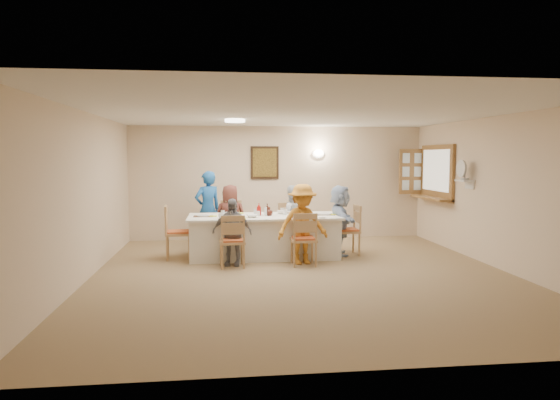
{
  "coord_description": "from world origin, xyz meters",
  "views": [
    {
      "loc": [
        -1.24,
        -7.52,
        1.84
      ],
      "look_at": [
        -0.2,
        1.4,
        1.05
      ],
      "focal_mm": 32.0,
      "sensor_mm": 36.0,
      "label": 1
    }
  ],
  "objects": [
    {
      "name": "caregiver",
      "position": [
        -1.53,
        2.64,
        0.77
      ],
      "size": [
        0.87,
        0.83,
        1.54
      ],
      "primitive_type": "imported",
      "rotation": [
        0.0,
        0.0,
        3.62
      ],
      "color": "#1D5BA8",
      "rests_on": "ground"
    },
    {
      "name": "napkin_re",
      "position": [
        0.82,
        1.44,
        0.77
      ],
      "size": [
        0.14,
        0.14,
        0.01
      ],
      "primitive_type": "cube",
      "color": "yellow",
      "rests_on": "dining_table"
    },
    {
      "name": "plate_re",
      "position": [
        0.64,
        1.49,
        0.77
      ],
      "size": [
        0.25,
        0.25,
        0.02
      ],
      "primitive_type": "cylinder",
      "color": "white",
      "rests_on": "dining_table"
    },
    {
      "name": "plate_fr",
      "position": [
        0.12,
        1.07,
        0.77
      ],
      "size": [
        0.26,
        0.26,
        0.02
      ],
      "primitive_type": "cylinder",
      "color": "white",
      "rests_on": "dining_table"
    },
    {
      "name": "placemat_le",
      "position": [
        -1.58,
        1.49,
        0.76
      ],
      "size": [
        0.35,
        0.26,
        0.01
      ],
      "primitive_type": "cube",
      "color": "#472B19",
      "rests_on": "dining_table"
    },
    {
      "name": "condiment_ketchup",
      "position": [
        -0.58,
        1.5,
        0.87
      ],
      "size": [
        0.13,
        0.13,
        0.23
      ],
      "primitive_type": "imported",
      "rotation": [
        0.0,
        0.0,
        0.24
      ],
      "color": "#B4150F",
      "rests_on": "dining_table"
    },
    {
      "name": "teacup_b",
      "position": [
        -0.08,
        1.99,
        0.8
      ],
      "size": [
        0.09,
        0.09,
        0.07
      ],
      "primitive_type": "imported",
      "rotation": [
        0.0,
        0.0,
        0.07
      ],
      "color": "white",
      "rests_on": "dining_table"
    },
    {
      "name": "diner_front_left",
      "position": [
        -1.08,
        0.81,
        0.57
      ],
      "size": [
        0.78,
        0.54,
        1.14
      ],
      "primitive_type": "imported",
      "rotation": [
        0.0,
        0.0,
        -0.2
      ],
      "color": "gray",
      "rests_on": "ground"
    },
    {
      "name": "bowl_a",
      "position": [
        -0.72,
        1.22,
        0.79
      ],
      "size": [
        0.26,
        0.26,
        0.05
      ],
      "primitive_type": "imported",
      "rotation": [
        0.0,
        0.0,
        -0.12
      ],
      "color": "white",
      "rests_on": "dining_table"
    },
    {
      "name": "diner_right_end",
      "position": [
        0.94,
        1.49,
        0.65
      ],
      "size": [
        1.29,
        0.62,
        1.31
      ],
      "primitive_type": "imported",
      "rotation": [
        0.0,
        0.0,
        1.48
      ],
      "color": "#A8BBD9",
      "rests_on": "ground"
    },
    {
      "name": "placemat_fl",
      "position": [
        -1.08,
        1.07,
        0.76
      ],
      "size": [
        0.34,
        0.25,
        0.01
      ],
      "primitive_type": "cube",
      "color": "#472B19",
      "rests_on": "dining_table"
    },
    {
      "name": "hatch_sill",
      "position": [
        3.09,
        2.4,
        0.97
      ],
      "size": [
        0.3,
        1.5,
        0.05
      ],
      "primitive_type": "cube",
      "color": "olive",
      "rests_on": "room_walls"
    },
    {
      "name": "chair_back_left",
      "position": [
        -1.08,
        2.29,
        0.48
      ],
      "size": [
        0.51,
        0.51,
        0.97
      ],
      "primitive_type": null,
      "rotation": [
        0.0,
        0.0,
        -0.1
      ],
      "color": "tan",
      "rests_on": "ground"
    },
    {
      "name": "teacup_a",
      "position": [
        -1.25,
        1.15,
        0.81
      ],
      "size": [
        0.19,
        0.19,
        0.09
      ],
      "primitive_type": "imported",
      "rotation": [
        0.0,
        0.0,
        -0.37
      ],
      "color": "white",
      "rests_on": "dining_table"
    },
    {
      "name": "plate_le",
      "position": [
        -1.58,
        1.49,
        0.77
      ],
      "size": [
        0.23,
        0.23,
        0.01
      ],
      "primitive_type": "cylinder",
      "color": "white",
      "rests_on": "dining_table"
    },
    {
      "name": "shutter_door",
      "position": [
        2.95,
        3.16,
        1.5
      ],
      "size": [
        0.55,
        0.04,
        1.0
      ],
      "primitive_type": "cube",
      "color": "olive",
      "rests_on": "room_walls"
    },
    {
      "name": "placemat_bl",
      "position": [
        -1.08,
        1.91,
        0.76
      ],
      "size": [
        0.37,
        0.27,
        0.01
      ],
      "primitive_type": "cube",
      "color": "#472B19",
      "rests_on": "dining_table"
    },
    {
      "name": "desk_fan",
      "position": [
        3.1,
        1.05,
        1.55
      ],
      "size": [
        0.3,
        0.3,
        0.28
      ],
      "primitive_type": null,
      "color": "#A5A5A8",
      "rests_on": "fan_shelf"
    },
    {
      "name": "fan_shelf",
      "position": [
        3.13,
        1.05,
        1.4
      ],
      "size": [
        0.22,
        0.36,
        0.03
      ],
      "primitive_type": "cube",
      "color": "white",
      "rests_on": "room_walls"
    },
    {
      "name": "wall_sconce",
      "position": [
        0.9,
        3.44,
        1.9
      ],
      "size": [
        0.26,
        0.09,
        0.18
      ],
      "primitive_type": "ellipsoid",
      "color": "white",
      "rests_on": "room_walls"
    },
    {
      "name": "condiment_malt",
      "position": [
        -0.39,
        1.45,
        0.84
      ],
      "size": [
        0.21,
        0.21,
        0.16
      ],
      "primitive_type": "imported",
      "rotation": [
        0.0,
        0.0,
        0.35
      ],
      "color": "#3D1710",
      "rests_on": "dining_table"
    },
    {
      "name": "chair_front_right",
      "position": [
        0.12,
        0.69,
        0.46
      ],
      "size": [
        0.44,
        0.44,
        0.91
      ],
      "primitive_type": null,
      "rotation": [
        0.0,
        0.0,
        3.13
      ],
      "color": "tan",
      "rests_on": "ground"
    },
    {
      "name": "napkin_br",
      "position": [
        0.3,
        1.86,
        0.77
      ],
      "size": [
        0.15,
        0.15,
        0.01
      ],
      "primitive_type": "cube",
      "color": "yellow",
      "rests_on": "dining_table"
    },
    {
      "name": "napkin_fl",
      "position": [
        -0.9,
        1.02,
        0.77
      ],
      "size": [
        0.13,
        0.13,
        0.01
      ],
      "primitive_type": "cube",
      "color": "yellow",
      "rests_on": "dining_table"
    },
    {
      "name": "chair_right_end",
      "position": [
        1.07,
        1.49,
        0.47
      ],
      "size": [
        0.47,
        0.47,
        0.94
      ],
      "primitive_type": null,
      "rotation": [
        0.0,
        0.0,
        -1.53
      ],
      "color": "tan",
      "rests_on": "ground"
    },
    {
      "name": "room_walls",
      "position": [
        0.0,
        0.0,
        1.51
      ],
      "size": [
        7.0,
        7.0,
        7.0
      ],
      "color": "beige",
      "rests_on": "ground"
    },
    {
      "name": "napkin_bl",
      "position": [
        -0.9,
        1.86,
        0.77
      ],
      "size": [
        0.13,
        0.13,
        0.01
      ],
      "primitive_type": "cube",
      "color": "yellow",
      "rests_on": "dining_table"
    },
    {
      "name": "plate_bl",
      "position": [
        -1.08,
        1.91,
        0.77
      ],
      "size": [
        0.23,
        0.23,
        0.01
      ],
      "primitive_type": "cylinder",
      "color": "white",
      "rests_on": "dining_table"
    },
    {
      "name": "plate_br",
      "position": [
        0.12,
        1.91,
        0.77
      ],
      "size": [
        0.24,
        0.24,
        0.02
      ],
      "primitive_type": "cylinder",
      "color": "white",
      "rests_on": "dining_table"
    },
    {
      "name": "diner_back_left",
      "position": [
        -1.08,
        2.17,
        0.65
      ],
      "size": [
        0.67,
        0.47,
        1.3
      ],
      "primitive_type": "imported",
      "rotation": [
        0.0,
        0.0,
        3.19
      ],
      "color": "#542820",
      "rests_on": "ground"
    },
    {
      "name": "napkin_le",
      "position": [
        -1.4,
        1.44,
        0.77
      ],
      "size": [
        0.13,
        0.13,
        0.01
      ],
      "primitive_type": "cube",
      "color": "yellow",
      "rests_on": "dining_table"
    },
    {
      "name": "napkin_fr",
      "position": [
        0.3,
        1.02,
        0.77
      ],
      "size": [
        0.13,
        0.13,
        0.01
      ],
      "primitive_type": "cube",
      "color": "yellow",
      "rests_on": "dining_table"
    },
    {
      "name": "drinking_glass",
      "position": [
        -0.63,
        1.54,
        0.82
      ],
      "size": [
        0.07,
        0.07,
        0.11
      ],
      "primitive_type": "cylinder",
      "color": "silver",
      "rests_on": "dining_table"
    },
    {
      "name": "placemat_fr",
      "position": [
        0.12,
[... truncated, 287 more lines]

